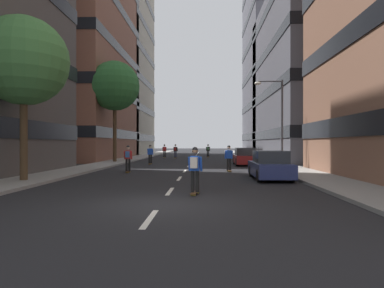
{
  "coord_description": "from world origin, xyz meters",
  "views": [
    {
      "loc": [
        1.41,
        -10.69,
        1.91
      ],
      "look_at": [
        0.0,
        25.82,
        1.83
      ],
      "focal_mm": 32.34,
      "sensor_mm": 36.0,
      "label": 1
    }
  ],
  "objects_px": {
    "skater_1": "(175,150)",
    "skater_6": "(150,153)",
    "parked_car_near": "(270,166)",
    "parked_car_mid": "(245,157)",
    "skater_5": "(208,150)",
    "skater_0": "(195,167)",
    "skater_2": "(229,157)",
    "streetlamp_right": "(277,113)",
    "street_tree_near": "(24,61)",
    "skater_3": "(164,150)",
    "street_tree_mid": "(115,86)",
    "skater_4": "(128,157)"
  },
  "relations": [
    {
      "from": "skater_2",
      "to": "skater_6",
      "type": "relative_size",
      "value": 1.0
    },
    {
      "from": "street_tree_mid",
      "to": "skater_2",
      "type": "xyz_separation_m",
      "value": [
        10.39,
        -9.99,
        -6.49
      ]
    },
    {
      "from": "skater_2",
      "to": "skater_0",
      "type": "bearing_deg",
      "value": -100.7
    },
    {
      "from": "parked_car_mid",
      "to": "streetlamp_right",
      "type": "relative_size",
      "value": 0.68
    },
    {
      "from": "skater_2",
      "to": "parked_car_mid",
      "type": "bearing_deg",
      "value": 74.92
    },
    {
      "from": "skater_1",
      "to": "skater_4",
      "type": "relative_size",
      "value": 1.0
    },
    {
      "from": "parked_car_near",
      "to": "parked_car_mid",
      "type": "relative_size",
      "value": 1.0
    },
    {
      "from": "skater_5",
      "to": "skater_4",
      "type": "bearing_deg",
      "value": -102.11
    },
    {
      "from": "streetlamp_right",
      "to": "skater_2",
      "type": "distance_m",
      "value": 5.6
    },
    {
      "from": "street_tree_near",
      "to": "skater_0",
      "type": "xyz_separation_m",
      "value": [
        8.42,
        -3.6,
        -4.87
      ]
    },
    {
      "from": "street_tree_near",
      "to": "street_tree_mid",
      "type": "height_order",
      "value": "street_tree_mid"
    },
    {
      "from": "skater_1",
      "to": "skater_6",
      "type": "distance_m",
      "value": 13.16
    },
    {
      "from": "parked_car_mid",
      "to": "skater_2",
      "type": "xyz_separation_m",
      "value": [
        -1.85,
        -6.88,
        0.29
      ]
    },
    {
      "from": "streetlamp_right",
      "to": "skater_0",
      "type": "xyz_separation_m",
      "value": [
        -5.74,
        -13.15,
        -3.12
      ]
    },
    {
      "from": "skater_2",
      "to": "skater_6",
      "type": "bearing_deg",
      "value": 130.01
    },
    {
      "from": "skater_3",
      "to": "skater_6",
      "type": "xyz_separation_m",
      "value": [
        0.38,
        -14.15,
        0.0
      ]
    },
    {
      "from": "street_tree_near",
      "to": "skater_3",
      "type": "height_order",
      "value": "street_tree_near"
    },
    {
      "from": "parked_car_near",
      "to": "skater_2",
      "type": "bearing_deg",
      "value": 111.13
    },
    {
      "from": "parked_car_mid",
      "to": "skater_5",
      "type": "bearing_deg",
      "value": 99.96
    },
    {
      "from": "parked_car_mid",
      "to": "skater_0",
      "type": "bearing_deg",
      "value": -102.46
    },
    {
      "from": "skater_2",
      "to": "skater_5",
      "type": "distance_m",
      "value": 24.36
    },
    {
      "from": "parked_car_mid",
      "to": "skater_0",
      "type": "relative_size",
      "value": 2.47
    },
    {
      "from": "skater_0",
      "to": "skater_6",
      "type": "relative_size",
      "value": 1.0
    },
    {
      "from": "skater_1",
      "to": "skater_2",
      "type": "height_order",
      "value": "same"
    },
    {
      "from": "parked_car_mid",
      "to": "skater_1",
      "type": "xyz_separation_m",
      "value": [
        -7.28,
        14.06,
        0.32
      ]
    },
    {
      "from": "street_tree_near",
      "to": "street_tree_mid",
      "type": "bearing_deg",
      "value": 90.0
    },
    {
      "from": "skater_0",
      "to": "skater_2",
      "type": "xyz_separation_m",
      "value": [
        1.97,
        10.45,
        -0.03
      ]
    },
    {
      "from": "street_tree_near",
      "to": "skater_5",
      "type": "distance_m",
      "value": 32.87
    },
    {
      "from": "parked_car_near",
      "to": "skater_3",
      "type": "relative_size",
      "value": 2.47
    },
    {
      "from": "parked_car_near",
      "to": "skater_4",
      "type": "xyz_separation_m",
      "value": [
        -8.48,
        3.86,
        0.32
      ]
    },
    {
      "from": "skater_4",
      "to": "skater_6",
      "type": "height_order",
      "value": "same"
    },
    {
      "from": "street_tree_near",
      "to": "skater_4",
      "type": "xyz_separation_m",
      "value": [
        3.76,
        5.91,
        -4.87
      ]
    },
    {
      "from": "streetlamp_right",
      "to": "skater_2",
      "type": "relative_size",
      "value": 3.65
    },
    {
      "from": "parked_car_mid",
      "to": "skater_2",
      "type": "relative_size",
      "value": 2.47
    },
    {
      "from": "parked_car_near",
      "to": "skater_5",
      "type": "relative_size",
      "value": 2.47
    },
    {
      "from": "skater_0",
      "to": "skater_1",
      "type": "bearing_deg",
      "value": 96.27
    },
    {
      "from": "streetlamp_right",
      "to": "skater_2",
      "type": "xyz_separation_m",
      "value": [
        -3.77,
        -2.7,
        -3.15
      ]
    },
    {
      "from": "skater_1",
      "to": "skater_2",
      "type": "distance_m",
      "value": 21.63
    },
    {
      "from": "street_tree_near",
      "to": "skater_6",
      "type": "relative_size",
      "value": 4.45
    },
    {
      "from": "streetlamp_right",
      "to": "parked_car_near",
      "type": "bearing_deg",
      "value": -104.3
    },
    {
      "from": "skater_1",
      "to": "skater_5",
      "type": "height_order",
      "value": "same"
    },
    {
      "from": "skater_0",
      "to": "street_tree_mid",
      "type": "bearing_deg",
      "value": 112.38
    },
    {
      "from": "street_tree_mid",
      "to": "streetlamp_right",
      "type": "relative_size",
      "value": 1.5
    },
    {
      "from": "skater_6",
      "to": "skater_2",
      "type": "bearing_deg",
      "value": -49.99
    },
    {
      "from": "street_tree_mid",
      "to": "skater_6",
      "type": "relative_size",
      "value": 5.49
    },
    {
      "from": "skater_1",
      "to": "skater_3",
      "type": "distance_m",
      "value": 1.85
    },
    {
      "from": "streetlamp_right",
      "to": "skater_3",
      "type": "relative_size",
      "value": 3.65
    },
    {
      "from": "skater_0",
      "to": "skater_5",
      "type": "distance_m",
      "value": 34.79
    },
    {
      "from": "street_tree_near",
      "to": "skater_1",
      "type": "distance_m",
      "value": 28.65
    },
    {
      "from": "street_tree_mid",
      "to": "skater_0",
      "type": "distance_m",
      "value": 23.03
    }
  ]
}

